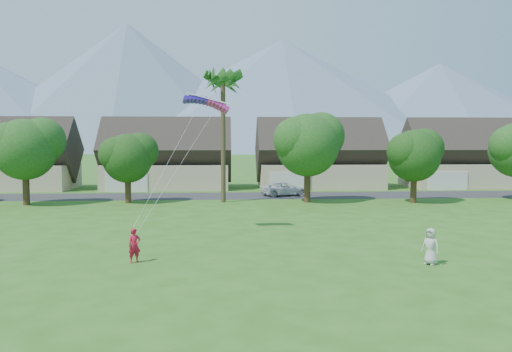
{
  "coord_description": "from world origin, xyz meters",
  "views": [
    {
      "loc": [
        -1.76,
        -19.02,
        5.83
      ],
      "look_at": [
        0.0,
        10.0,
        3.8
      ],
      "focal_mm": 35.0,
      "sensor_mm": 36.0,
      "label": 1
    }
  ],
  "objects": [
    {
      "name": "houses_row",
      "position": [
        0.49,
        42.99,
        3.44
      ],
      "size": [
        72.75,
        8.19,
        8.86
      ],
      "color": "beige",
      "rests_on": "ground"
    },
    {
      "name": "ground",
      "position": [
        0.0,
        0.0,
        0.0
      ],
      "size": [
        500.0,
        500.0,
        0.0
      ],
      "primitive_type": "plane",
      "color": "#2D6019",
      "rests_on": "ground"
    },
    {
      "name": "mountain_ridge",
      "position": [
        10.4,
        260.0,
        29.07
      ],
      "size": [
        540.0,
        240.0,
        70.0
      ],
      "color": "slate",
      "rests_on": "ground"
    },
    {
      "name": "watcher",
      "position": [
        7.9,
        3.71,
        0.87
      ],
      "size": [
        0.97,
        1.0,
        1.74
      ],
      "primitive_type": "imported",
      "rotation": [
        0.0,
        0.0,
        -0.85
      ],
      "color": "beige",
      "rests_on": "ground"
    },
    {
      "name": "street",
      "position": [
        0.0,
        34.0,
        0.01
      ],
      "size": [
        90.0,
        7.0,
        0.01
      ],
      "primitive_type": "cube",
      "color": "#2D2D30",
      "rests_on": "ground"
    },
    {
      "name": "fan_palm",
      "position": [
        -2.0,
        28.5,
        11.8
      ],
      "size": [
        3.0,
        3.0,
        13.8
      ],
      "color": "#4C3D26",
      "rests_on": "ground"
    },
    {
      "name": "parafoil_kite",
      "position": [
        -2.94,
        12.68,
        8.34
      ],
      "size": [
        2.97,
        1.16,
        0.5
      ],
      "rotation": [
        0.0,
        0.0,
        0.12
      ],
      "color": "#3619BC",
      "rests_on": "ground"
    },
    {
      "name": "parked_car",
      "position": [
        4.57,
        34.0,
        0.7
      ],
      "size": [
        5.53,
        3.82,
        1.4
      ],
      "primitive_type": "imported",
      "rotation": [
        0.0,
        0.0,
        1.9
      ],
      "color": "white",
      "rests_on": "ground"
    },
    {
      "name": "tree_row",
      "position": [
        -1.14,
        27.92,
        4.89
      ],
      "size": [
        62.27,
        6.67,
        8.45
      ],
      "color": "#47301C",
      "rests_on": "ground"
    },
    {
      "name": "kite_flyer",
      "position": [
        -6.16,
        4.9,
        0.83
      ],
      "size": [
        0.72,
        0.65,
        1.66
      ],
      "primitive_type": "imported",
      "rotation": [
        0.0,
        0.0,
        0.53
      ],
      "color": "red",
      "rests_on": "ground"
    }
  ]
}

